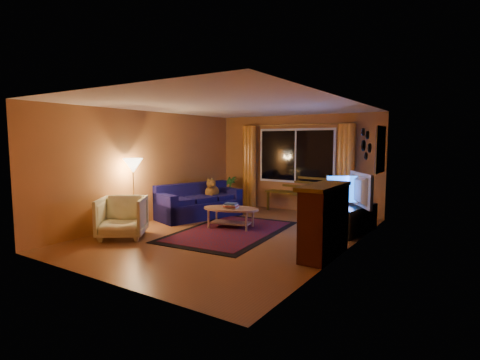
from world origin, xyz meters
The scene contains 22 objects.
floor centered at (0.00, 0.00, -0.01)m, with size 4.50×6.00×0.02m, color brown.
ceiling centered at (0.00, 0.00, 2.51)m, with size 4.50×6.00×0.02m, color white.
wall_back centered at (0.00, 3.01, 1.25)m, with size 4.50×0.02×2.50m, color #C2793B.
wall_left centered at (-2.26, 0.00, 1.25)m, with size 0.02×6.00×2.50m, color #C2793B.
wall_right centered at (2.26, 0.00, 1.25)m, with size 0.02×6.00×2.50m, color #C2793B.
window centered at (0.00, 2.94, 1.45)m, with size 2.00×0.02×1.30m, color black.
curtain_rod centered at (0.00, 2.90, 2.25)m, with size 0.03×0.03×3.20m, color #BF8C3F.
curtain_left centered at (-1.35, 2.88, 1.12)m, with size 0.36×0.36×2.24m, color orange.
curtain_right centered at (1.35, 2.88, 1.12)m, with size 0.36×0.36×2.24m, color orange.
bench centered at (0.13, 2.75, 0.25)m, with size 1.68×0.49×0.50m, color #4D380B.
potted_plant centered at (-1.81, 2.53, 0.42)m, with size 0.47×0.47×0.84m, color #235B1E.
sofa centered at (-1.55, 0.89, 0.41)m, with size 0.86×2.00×0.81m, color #120F48.
dog centered at (-1.50, 1.34, 0.66)m, with size 0.35×0.48×0.53m, color brown, non-canonical shape.
armchair centered at (-1.59, -1.37, 0.43)m, with size 0.84×0.78×0.86m, color beige.
floor_lamp centered at (-2.00, -0.71, 0.74)m, with size 0.25×0.25×1.47m, color #BF8C3F.
rug centered at (-0.12, 0.13, 0.01)m, with size 1.85×2.92×0.02m, color #680903.
coffee_table centered at (-0.29, 0.40, 0.22)m, with size 1.20×1.20×0.44m, color #A17355.
tv_console centered at (2.00, 1.40, 0.27)m, with size 0.44×1.31×0.55m, color black.
television centered at (2.00, 1.40, 0.88)m, with size 1.16×0.15×0.67m, color black.
fireplace centered at (2.05, -0.40, 0.55)m, with size 0.40×1.20×1.10m, color maroon.
mirror_cluster centered at (2.21, 1.30, 1.80)m, with size 0.06×0.60×0.56m, color black, non-canonical shape.
painting centered at (2.22, 2.45, 1.65)m, with size 0.04×0.76×0.96m, color #CF5F15.
Camera 1 is at (4.11, -5.99, 1.84)m, focal length 28.00 mm.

